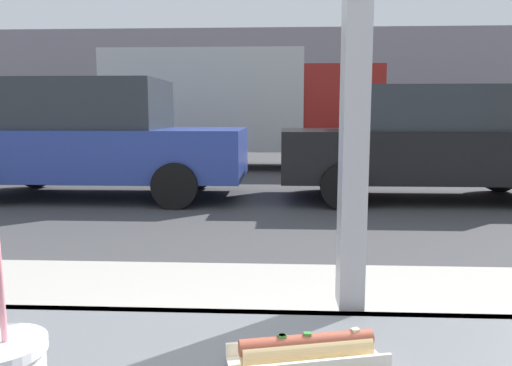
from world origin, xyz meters
The scene contains 7 objects.
ground_plane centered at (0.00, 8.00, 0.00)m, with size 60.00×60.00×0.00m, color #424244.
sidewalk_strip centered at (0.00, 1.60, 0.06)m, with size 16.00×2.80×0.11m, color #B2ADA3.
building_facade_far centered at (0.00, 21.87, 2.45)m, with size 28.00×1.20×4.89m, color gray.
hotdog_tray_far centered at (-0.10, -0.18, 0.96)m, with size 0.26×0.14×0.05m.
parked_car_blue centered at (-3.07, 6.78, 0.91)m, with size 4.62×2.04×1.81m.
parked_car_black centered at (2.14, 6.78, 0.86)m, with size 4.50×1.89×1.70m.
box_truck centered at (-1.13, 11.15, 1.50)m, with size 6.23×2.44×2.70m.
Camera 1 is at (-0.14, -0.93, 1.33)m, focal length 35.45 mm.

